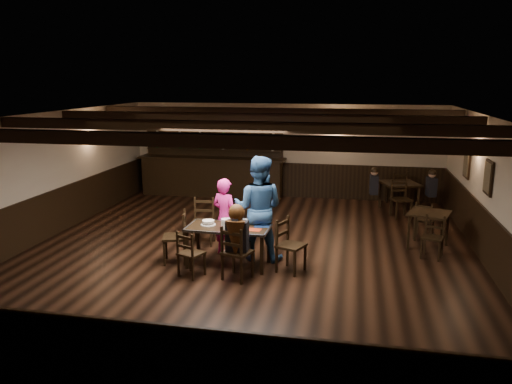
% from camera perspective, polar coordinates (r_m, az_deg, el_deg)
% --- Properties ---
extents(ground, '(10.00, 10.00, 0.00)m').
position_cam_1_polar(ground, '(10.07, -0.89, -6.87)').
color(ground, black).
rests_on(ground, ground).
extents(room_shell, '(9.02, 10.02, 2.71)m').
position_cam_1_polar(room_shell, '(9.66, -0.82, 3.00)').
color(room_shell, beige).
rests_on(room_shell, ground).
extents(dining_table, '(1.53, 0.79, 0.75)m').
position_cam_1_polar(dining_table, '(9.18, -3.17, -4.47)').
color(dining_table, black).
rests_on(dining_table, ground).
extents(chair_near_left, '(0.50, 0.49, 0.83)m').
position_cam_1_polar(chair_near_left, '(8.77, -7.74, -6.66)').
color(chair_near_left, black).
rests_on(chair_near_left, ground).
extents(chair_near_right, '(0.56, 0.55, 0.97)m').
position_cam_1_polar(chair_near_right, '(8.53, -2.46, -6.55)').
color(chair_near_right, black).
rests_on(chair_near_right, ground).
extents(chair_end_left, '(0.55, 0.56, 0.99)m').
position_cam_1_polar(chair_end_left, '(9.48, -8.76, -4.62)').
color(chair_end_left, black).
rests_on(chair_end_left, ground).
extents(chair_end_right, '(0.57, 0.58, 0.97)m').
position_cam_1_polar(chair_end_right, '(8.98, 3.57, -5.54)').
color(chair_end_right, black).
rests_on(chair_end_right, ground).
extents(chair_far_pushed, '(0.50, 0.48, 0.97)m').
position_cam_1_polar(chair_far_pushed, '(10.51, -6.02, -2.85)').
color(chair_far_pushed, black).
rests_on(chair_far_pushed, ground).
extents(woman_pink, '(0.66, 0.55, 1.53)m').
position_cam_1_polar(woman_pink, '(9.74, -3.57, -2.85)').
color(woman_pink, '#EA238C').
rests_on(woman_pink, ground).
extents(man_blue, '(1.00, 0.80, 2.00)m').
position_cam_1_polar(man_blue, '(9.44, 0.28, -1.86)').
color(man_blue, navy).
rests_on(man_blue, ground).
extents(seated_person, '(0.37, 0.56, 0.91)m').
position_cam_1_polar(seated_person, '(8.48, -2.21, -4.48)').
color(seated_person, black).
rests_on(seated_person, ground).
extents(cake, '(0.28, 0.28, 0.09)m').
position_cam_1_polar(cake, '(9.27, -5.48, -3.53)').
color(cake, white).
rests_on(cake, dining_table).
extents(plate_stack_a, '(0.18, 0.18, 0.17)m').
position_cam_1_polar(plate_stack_a, '(9.04, -3.43, -3.60)').
color(plate_stack_a, white).
rests_on(plate_stack_a, dining_table).
extents(plate_stack_b, '(0.19, 0.19, 0.22)m').
position_cam_1_polar(plate_stack_b, '(9.14, -2.06, -3.24)').
color(plate_stack_b, white).
rests_on(plate_stack_b, dining_table).
extents(tea_light, '(0.04, 0.04, 0.06)m').
position_cam_1_polar(tea_light, '(9.17, -2.58, -3.76)').
color(tea_light, '#A5A8AD').
rests_on(tea_light, dining_table).
extents(salt_shaker, '(0.03, 0.03, 0.08)m').
position_cam_1_polar(salt_shaker, '(9.00, -1.00, -3.97)').
color(salt_shaker, silver).
rests_on(salt_shaker, dining_table).
extents(pepper_shaker, '(0.03, 0.03, 0.08)m').
position_cam_1_polar(pepper_shaker, '(9.01, -0.96, -3.97)').
color(pepper_shaker, '#A5A8AD').
rests_on(pepper_shaker, dining_table).
extents(drink_glass, '(0.08, 0.08, 0.12)m').
position_cam_1_polar(drink_glass, '(9.19, -1.22, -3.47)').
color(drink_glass, silver).
rests_on(drink_glass, dining_table).
extents(menu_red, '(0.30, 0.23, 0.00)m').
position_cam_1_polar(menu_red, '(8.95, -0.33, -4.31)').
color(menu_red, maroon).
rests_on(menu_red, dining_table).
extents(menu_blue, '(0.30, 0.23, 0.00)m').
position_cam_1_polar(menu_blue, '(9.16, 0.65, -3.92)').
color(menu_blue, '#0F244F').
rests_on(menu_blue, dining_table).
extents(bar_counter, '(4.34, 0.70, 2.20)m').
position_cam_1_polar(bar_counter, '(14.82, -5.00, 2.40)').
color(bar_counter, black).
rests_on(bar_counter, ground).
extents(back_table_a, '(0.97, 0.97, 0.75)m').
position_cam_1_polar(back_table_a, '(10.74, 19.18, -2.73)').
color(back_table_a, black).
rests_on(back_table_a, ground).
extents(back_table_b, '(1.13, 1.13, 0.75)m').
position_cam_1_polar(back_table_b, '(13.53, 16.08, 0.64)').
color(back_table_b, black).
rests_on(back_table_b, ground).
extents(bg_patron_left, '(0.23, 0.35, 0.70)m').
position_cam_1_polar(bg_patron_left, '(13.26, 13.34, 1.27)').
color(bg_patron_left, black).
rests_on(bg_patron_left, ground).
extents(bg_patron_right, '(0.26, 0.36, 0.69)m').
position_cam_1_polar(bg_patron_right, '(13.42, 19.43, 0.99)').
color(bg_patron_right, black).
rests_on(bg_patron_right, ground).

